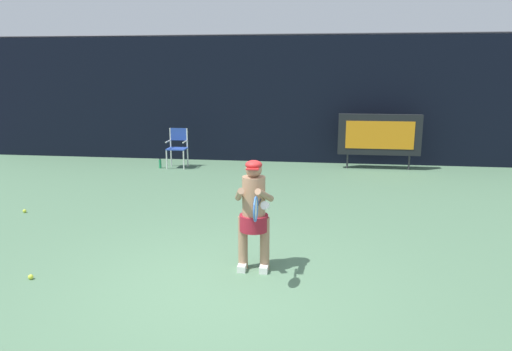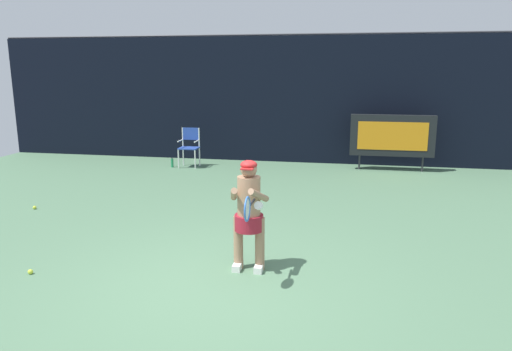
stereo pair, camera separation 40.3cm
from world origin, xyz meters
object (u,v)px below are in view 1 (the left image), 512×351
(tennis_ball_loose, at_px, (31,277))
(tennis_ball_spare, at_px, (25,211))
(tennis_racket, at_px, (256,209))
(water_bottle, at_px, (160,164))
(tennis_player, at_px, (254,210))
(umpire_chair, at_px, (178,145))
(scoreboard, at_px, (379,135))

(tennis_ball_loose, xyz_separation_m, tennis_ball_spare, (-1.87, 2.76, 0.00))
(tennis_racket, bearing_deg, water_bottle, 109.49)
(tennis_player, xyz_separation_m, tennis_ball_spare, (-4.72, 2.03, -0.81))
(tennis_racket, relative_size, tennis_ball_loose, 8.85)
(water_bottle, distance_m, tennis_ball_spare, 4.57)
(tennis_racket, xyz_separation_m, tennis_ball_spare, (-4.83, 2.64, -1.02))
(water_bottle, relative_size, tennis_racket, 0.44)
(water_bottle, bearing_deg, tennis_player, -61.37)
(tennis_ball_spare, bearing_deg, tennis_player, -23.30)
(umpire_chair, xyz_separation_m, tennis_player, (3.06, -6.63, 0.22))
(tennis_ball_loose, bearing_deg, water_bottle, 95.29)
(umpire_chair, height_order, tennis_ball_loose, umpire_chair)
(umpire_chair, bearing_deg, tennis_ball_loose, -88.41)
(water_bottle, height_order, tennis_player, tennis_player)
(tennis_player, distance_m, tennis_ball_loose, 3.05)
(tennis_player, relative_size, tennis_racket, 2.53)
(umpire_chair, xyz_separation_m, tennis_ball_spare, (-1.66, -4.60, -0.58))
(tennis_racket, xyz_separation_m, tennis_ball_loose, (-2.97, -0.11, -1.02))
(tennis_ball_loose, height_order, tennis_ball_spare, same)
(scoreboard, relative_size, umpire_chair, 2.04)
(tennis_ball_loose, relative_size, tennis_ball_spare, 1.00)
(water_bottle, bearing_deg, tennis_ball_spare, -105.25)
(umpire_chair, bearing_deg, tennis_ball_spare, -109.89)
(umpire_chair, height_order, water_bottle, umpire_chair)
(tennis_ball_loose, bearing_deg, tennis_player, 14.22)
(scoreboard, distance_m, tennis_racket, 8.09)
(umpire_chair, bearing_deg, tennis_player, -65.24)
(tennis_racket, bearing_deg, umpire_chair, 105.91)
(tennis_racket, bearing_deg, tennis_player, 92.72)
(tennis_ball_loose, bearing_deg, tennis_ball_spare, 124.11)
(scoreboard, bearing_deg, tennis_ball_loose, -123.93)
(tennis_player, bearing_deg, scoreboard, 71.17)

